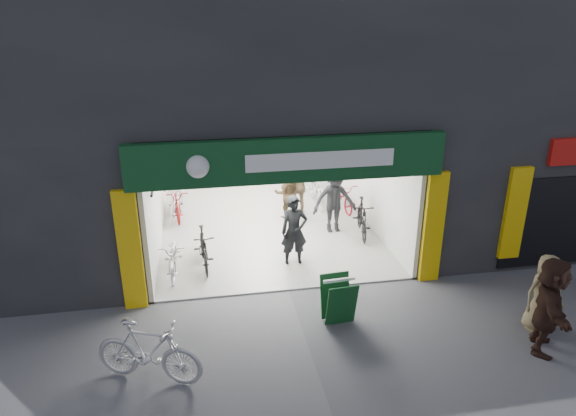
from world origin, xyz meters
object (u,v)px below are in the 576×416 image
object	(u,v)px
bike_left_front	(174,256)
pedestrian_near	(544,293)
bike_right_front	(362,218)
parked_bike	(148,352)
sandwich_board	(338,299)

from	to	relation	value
bike_left_front	pedestrian_near	size ratio (longest dim) A/B	1.04
bike_right_front	parked_bike	bearing A→B (deg)	-125.96
bike_right_front	sandwich_board	distance (m)	4.28
pedestrian_near	parked_bike	bearing A→B (deg)	-179.36
pedestrian_near	sandwich_board	xyz separation A→B (m)	(-3.77, 0.94, -0.28)
bike_left_front	sandwich_board	world-z (taller)	sandwich_board
bike_left_front	parked_bike	distance (m)	3.73
pedestrian_near	bike_left_front	bearing A→B (deg)	152.56
bike_right_front	pedestrian_near	world-z (taller)	pedestrian_near
bike_left_front	sandwich_board	distance (m)	4.18
pedestrian_near	sandwich_board	distance (m)	3.90
parked_bike	sandwich_board	distance (m)	3.72
bike_right_front	sandwich_board	bearing A→B (deg)	-103.41
bike_left_front	bike_right_front	distance (m)	5.16
parked_bike	sandwich_board	xyz separation A→B (m)	(3.55, 1.09, -0.05)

